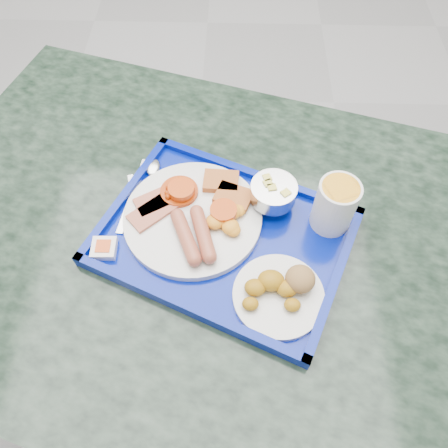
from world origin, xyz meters
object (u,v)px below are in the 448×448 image
(main_plate, at_px, (196,215))
(fruit_bowl, at_px, (273,193))
(table, at_px, (223,286))
(tray, at_px, (224,237))
(juice_cup, at_px, (335,204))
(bread_plate, at_px, (281,290))

(main_plate, relative_size, fruit_bowl, 3.00)
(table, xyz_separation_m, tray, (0.00, 0.00, 0.21))
(main_plate, height_order, fruit_bowl, fruit_bowl)
(tray, relative_size, juice_cup, 5.12)
(tray, distance_m, bread_plate, 0.15)
(table, distance_m, bread_plate, 0.28)
(tray, bearing_deg, juice_cup, 10.74)
(bread_plate, bearing_deg, tray, 130.79)
(main_plate, bearing_deg, fruit_bowl, 14.53)
(juice_cup, bearing_deg, bread_plate, -123.16)
(main_plate, bearing_deg, bread_plate, -44.82)
(table, bearing_deg, juice_cup, 10.93)
(main_plate, bearing_deg, table, -37.12)
(fruit_bowl, distance_m, juice_cup, 0.12)
(fruit_bowl, relative_size, juice_cup, 0.83)
(table, height_order, fruit_bowl, fruit_bowl)
(main_plate, distance_m, fruit_bowl, 0.15)
(main_plate, height_order, juice_cup, juice_cup)
(fruit_bowl, bearing_deg, main_plate, -165.47)
(fruit_bowl, height_order, juice_cup, juice_cup)
(table, xyz_separation_m, bread_plate, (0.10, -0.11, 0.23))
(table, bearing_deg, bread_plate, -47.96)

